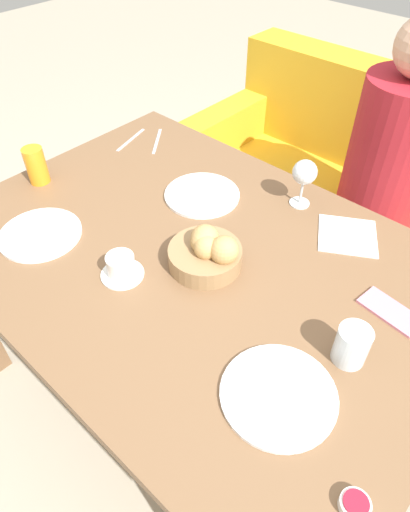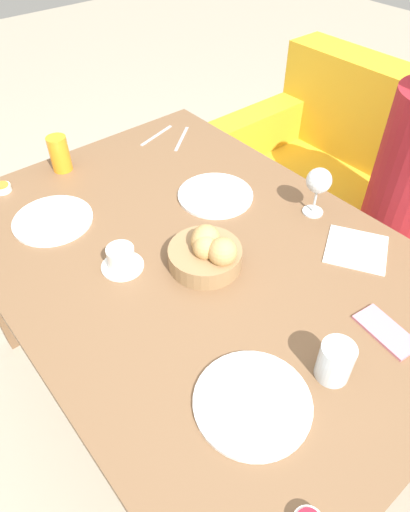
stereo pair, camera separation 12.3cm
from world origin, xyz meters
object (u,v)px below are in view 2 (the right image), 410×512
(juice_glass, at_px, (59,154))
(napkin, at_px, (356,249))
(plate_near_left, at_px, (53,220))
(fork_silver, at_px, (182,139))
(cell_phone, at_px, (386,331))
(coffee_cup, at_px, (121,259))
(couch, at_px, (402,233))
(plate_near_right, at_px, (252,402))
(plate_far_center, at_px, (215,195))
(jam_bowl_honey, at_px, (2,188))
(wine_glass, at_px, (319,182))
(seated_person, at_px, (405,214))
(bread_basket, at_px, (207,252))
(water_tumbler, at_px, (335,361))
(knife_silver, at_px, (156,135))

(juice_glass, relative_size, napkin, 0.54)
(plate_near_left, distance_m, napkin, 0.90)
(fork_silver, height_order, cell_phone, cell_phone)
(plate_near_left, distance_m, coffee_cup, 0.31)
(couch, distance_m, cell_phone, 1.04)
(plate_near_left, xyz_separation_m, napkin, (0.67, 0.61, -0.00))
(plate_near_right, bearing_deg, juice_glass, 174.28)
(plate_far_center, height_order, jam_bowl_honey, jam_bowl_honey)
(plate_near_left, xyz_separation_m, wine_glass, (0.47, 0.64, 0.11))
(couch, height_order, plate_near_left, couch)
(seated_person, distance_m, juice_glass, 1.30)
(plate_far_center, relative_size, napkin, 1.07)
(bread_basket, xyz_separation_m, juice_glass, (-0.68, -0.08, 0.01))
(juice_glass, distance_m, wine_glass, 0.87)
(bread_basket, height_order, coffee_cup, bread_basket)
(plate_near_left, bearing_deg, plate_near_right, 3.50)
(water_tumbler, distance_m, cell_phone, 0.20)
(plate_near_right, height_order, cell_phone, plate_near_right)
(plate_far_center, bearing_deg, couch, 70.72)
(plate_far_center, bearing_deg, cell_phone, -3.42)
(bread_basket, height_order, plate_near_right, bread_basket)
(plate_near_right, distance_m, wine_glass, 0.69)
(plate_near_right, relative_size, juice_glass, 2.02)
(knife_silver, bearing_deg, bread_basket, -24.29)
(fork_silver, relative_size, napkin, 0.66)
(bread_basket, distance_m, juice_glass, 0.69)
(plate_far_center, relative_size, coffee_cup, 2.10)
(bread_basket, distance_m, water_tumbler, 0.44)
(water_tumbler, distance_m, knife_silver, 1.15)
(jam_bowl_honey, relative_size, fork_silver, 0.38)
(plate_near_left, height_order, napkin, plate_near_left)
(coffee_cup, relative_size, knife_silver, 0.65)
(plate_near_right, bearing_deg, napkin, 105.42)
(seated_person, bearing_deg, plate_near_right, -76.13)
(coffee_cup, bearing_deg, jam_bowl_honey, -168.34)
(plate_far_center, xyz_separation_m, juice_glass, (-0.46, -0.31, 0.06))
(knife_silver, bearing_deg, napkin, 4.12)
(seated_person, distance_m, napkin, 0.59)
(plate_near_left, xyz_separation_m, knife_silver, (-0.23, 0.54, -0.00))
(fork_silver, distance_m, knife_silver, 0.10)
(couch, bearing_deg, coffee_cup, -99.53)
(coffee_cup, bearing_deg, bread_basket, 52.61)
(seated_person, distance_m, bread_basket, 0.95)
(plate_near_left, height_order, plate_near_right, same)
(water_tumbler, relative_size, wine_glass, 0.62)
(coffee_cup, distance_m, jam_bowl_honey, 0.56)
(seated_person, relative_size, jam_bowl_honey, 21.51)
(juice_glass, xyz_separation_m, napkin, (0.91, 0.45, -0.06))
(plate_near_right, bearing_deg, seated_person, 103.87)
(couch, xyz_separation_m, water_tumbler, (0.37, -1.06, 0.47))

